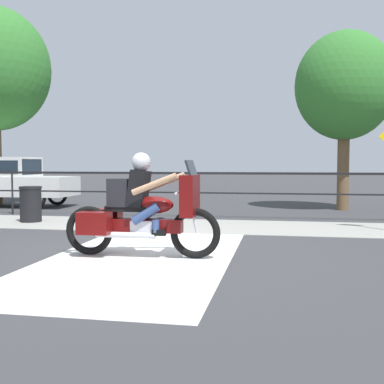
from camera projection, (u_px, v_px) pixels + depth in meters
The scene contains 8 objects.
ground_plane at pixel (137, 253), 7.60m from camera, with size 120.00×120.00×0.00m, color #38383A.
sidewalk_band at pixel (181, 225), 10.94m from camera, with size 44.00×2.40×0.01m, color #99968E.
crosswalk_band at pixel (144, 255), 7.38m from camera, with size 2.71×6.00×0.01m, color silver.
fence_railing at pixel (193, 182), 12.40m from camera, with size 36.00×0.05×1.19m.
motorcycle at pixel (141, 210), 7.26m from camera, with size 2.42×0.76×1.58m.
parked_car at pixel (5, 178), 15.68m from camera, with size 4.34×1.61×1.61m.
trash_bin at pixel (31, 204), 11.56m from camera, with size 0.53×0.53×0.86m.
tree_behind_sign at pixel (345, 87), 14.34m from camera, with size 2.94×2.94×5.35m.
Camera 1 is at (2.22, -7.25, 1.42)m, focal length 45.00 mm.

